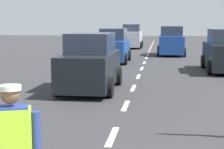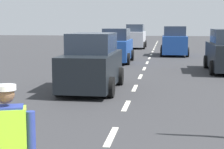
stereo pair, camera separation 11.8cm
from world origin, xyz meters
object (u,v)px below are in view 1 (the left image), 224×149
(road_worker, at_px, (14,147))
(car_oncoming_second, at_px, (114,47))
(car_oncoming_lead, at_px, (91,64))
(car_outgoing_far, at_px, (171,42))
(car_oncoming_third, at_px, (132,37))

(road_worker, bearing_deg, car_oncoming_second, 93.59)
(road_worker, height_order, car_oncoming_lead, car_oncoming_lead)
(car_oncoming_second, bearing_deg, car_outgoing_far, 56.70)
(car_oncoming_second, relative_size, car_oncoming_lead, 1.01)
(road_worker, relative_size, car_oncoming_lead, 0.41)
(car_outgoing_far, xyz_separation_m, car_oncoming_second, (-3.59, -5.47, -0.05))
(car_oncoming_third, xyz_separation_m, car_oncoming_lead, (0.33, -22.89, -0.11))
(car_oncoming_lead, bearing_deg, car_oncoming_third, 90.82)
(road_worker, distance_m, car_oncoming_lead, 8.99)
(car_outgoing_far, relative_size, car_oncoming_second, 0.97)
(road_worker, height_order, car_outgoing_far, car_outgoing_far)
(road_worker, distance_m, car_outgoing_far, 24.14)
(road_worker, relative_size, car_oncoming_second, 0.40)
(road_worker, distance_m, car_oncoming_second, 18.58)
(car_outgoing_far, height_order, car_oncoming_second, car_outgoing_far)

